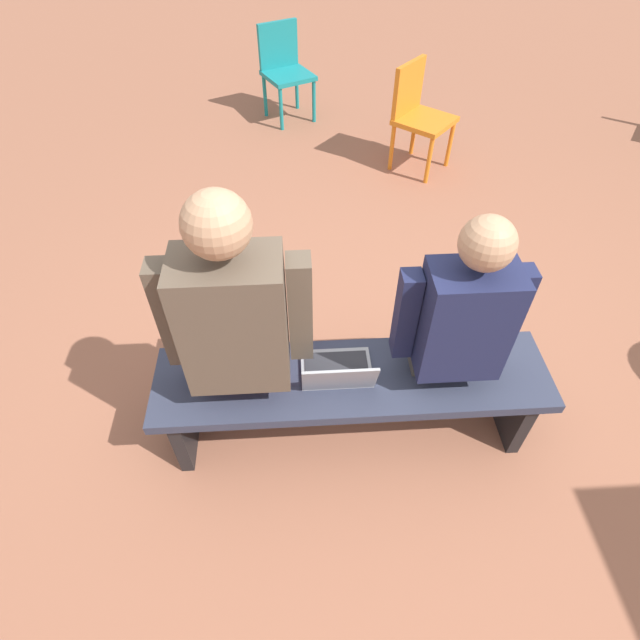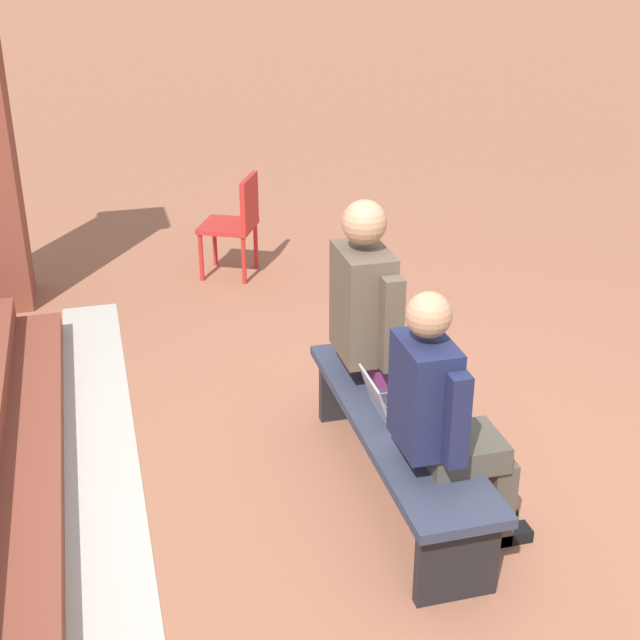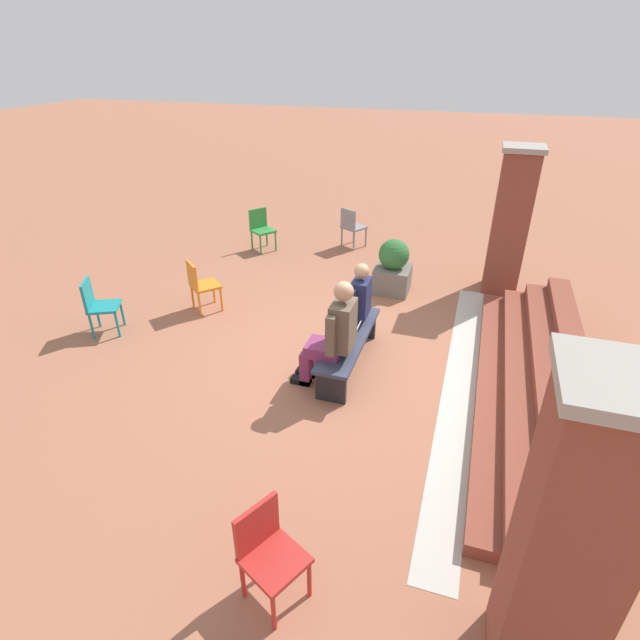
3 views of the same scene
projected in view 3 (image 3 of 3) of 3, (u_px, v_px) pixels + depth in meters
ground_plane at (350, 360)px, 6.83m from camera, size 60.00×60.00×0.00m
concrete_strip at (460, 385)px, 6.31m from camera, size 5.74×0.40×0.01m
brick_steps at (544, 385)px, 5.95m from camera, size 4.94×1.20×0.60m
brick_pillar_left_of_steps at (510, 222)px, 8.21m from camera, size 0.64×0.64×2.43m
brick_pillar_right_of_steps at (568, 545)px, 2.90m from camera, size 0.64×0.64×2.43m
bench at (349, 343)px, 6.54m from camera, size 1.80×0.44×0.45m
person_student at (353, 304)px, 6.74m from camera, size 0.52×0.66×1.31m
person_adult at (333, 333)px, 5.97m from camera, size 0.60×0.76×1.44m
laptop at (349, 336)px, 6.41m from camera, size 0.32×0.29×0.21m
plastic_chair_foreground at (200, 283)px, 7.88m from camera, size 0.59×0.59×0.84m
plastic_chair_near_bench_right at (98, 303)px, 7.26m from camera, size 0.56×0.56×0.84m
plastic_chair_near_bench_left at (352, 225)px, 10.41m from camera, size 0.57×0.57×0.84m
plastic_chair_far_left at (261, 227)px, 10.31m from camera, size 0.59×0.59×0.84m
plastic_chair_by_pillar at (268, 549)px, 3.72m from camera, size 0.56×0.56×0.84m
planter at (393, 268)px, 8.53m from camera, size 0.60×0.60×0.94m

